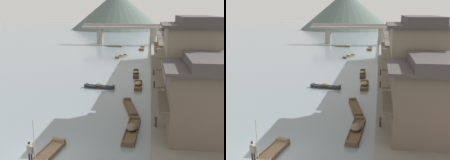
{
  "view_description": "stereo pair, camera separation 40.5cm",
  "coord_description": "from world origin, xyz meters",
  "views": [
    {
      "loc": [
        6.77,
        -16.7,
        9.99
      ],
      "look_at": [
        2.43,
        15.24,
        1.67
      ],
      "focal_mm": 44.45,
      "sensor_mm": 36.0,
      "label": 1
    },
    {
      "loc": [
        7.17,
        -16.64,
        9.99
      ],
      "look_at": [
        2.43,
        15.24,
        1.67
      ],
      "focal_mm": 44.45,
      "sensor_mm": 36.0,
      "label": 2
    }
  ],
  "objects": [
    {
      "name": "boat_moored_third",
      "position": [
        4.87,
        53.57,
        0.15
      ],
      "size": [
        1.2,
        4.85,
        0.46
      ],
      "color": "brown",
      "rests_on": "ground"
    },
    {
      "name": "boat_crossing_west",
      "position": [
        4.83,
        25.0,
        0.25
      ],
      "size": [
        1.07,
        4.59,
        0.71
      ],
      "color": "#423328",
      "rests_on": "ground"
    },
    {
      "name": "boat_foreground_poled",
      "position": [
        -0.2,
        -0.87,
        0.15
      ],
      "size": [
        1.9,
        5.7,
        0.46
      ],
      "color": "brown",
      "rests_on": "ground"
    },
    {
      "name": "boat_midriver_upstream",
      "position": [
        0.5,
        17.26,
        0.23
      ],
      "size": [
        4.01,
        1.3,
        0.64
      ],
      "color": "#232326",
      "rests_on": "ground"
    },
    {
      "name": "boat_upstream_distant",
      "position": [
        -2.54,
        57.27,
        0.13
      ],
      "size": [
        4.25,
        1.34,
        0.39
      ],
      "color": "brown",
      "rests_on": "ground"
    },
    {
      "name": "mooring_post_dock_near",
      "position": [
        7.48,
        4.72,
        1.01
      ],
      "size": [
        0.2,
        0.2,
        0.83
      ],
      "primitive_type": "cylinder",
      "color": "#473828",
      "rests_on": "riverbank_right"
    },
    {
      "name": "stone_bridge",
      "position": [
        0.0,
        63.76,
        3.76
      ],
      "size": [
        25.61,
        2.4,
        5.73
      ],
      "color": "gray",
      "rests_on": "ground"
    },
    {
      "name": "boat_moored_far",
      "position": [
        5.47,
        18.58,
        0.26
      ],
      "size": [
        1.09,
        4.27,
        0.72
      ],
      "color": "brown",
      "rests_on": "ground"
    },
    {
      "name": "boat_moored_second",
      "position": [
        0.87,
        41.3,
        0.23
      ],
      "size": [
        2.28,
        4.18,
        0.66
      ],
      "color": "brown",
      "rests_on": "ground"
    },
    {
      "name": "hill_far_west",
      "position": [
        -9.85,
        125.23,
        9.29
      ],
      "size": [
        45.74,
        45.74,
        18.58
      ],
      "primitive_type": "cone",
      "color": "#4C5B56",
      "rests_on": "ground"
    },
    {
      "name": "mooring_post_dock_mid",
      "position": [
        7.48,
        16.4,
        1.0
      ],
      "size": [
        0.2,
        0.2,
        0.83
      ],
      "primitive_type": "cylinder",
      "color": "#473828",
      "rests_on": "riverbank_right"
    },
    {
      "name": "house_waterfront_tall",
      "position": [
        10.61,
        17.67,
        3.59
      ],
      "size": [
        5.87,
        6.82,
        6.14
      ],
      "color": "#7F705B",
      "rests_on": "riverbank_right"
    },
    {
      "name": "house_waterfront_second",
      "position": [
        10.97,
        10.34,
        4.89
      ],
      "size": [
        6.6,
        7.11,
        8.74
      ],
      "color": "#7F705B",
      "rests_on": "riverbank_right"
    },
    {
      "name": "ground_plane",
      "position": [
        0.0,
        0.0,
        0.0
      ],
      "size": [
        400.0,
        400.0,
        0.0
      ],
      "primitive_type": "plane",
      "color": "slate"
    },
    {
      "name": "riverbank_right",
      "position": [
        16.13,
        30.0,
        0.29
      ],
      "size": [
        18.0,
        110.0,
        0.59
      ],
      "primitive_type": "cube",
      "color": "#6B665B",
      "rests_on": "ground"
    },
    {
      "name": "house_waterfront_nearest",
      "position": [
        11.17,
        3.52,
        3.6
      ],
      "size": [
        6.98,
        6.03,
        6.14
      ],
      "color": "brown",
      "rests_on": "riverbank_right"
    },
    {
      "name": "boatman_person",
      "position": [
        -0.34,
        -2.0,
        1.47
      ],
      "size": [
        0.56,
        0.32,
        3.04
      ],
      "color": "black",
      "rests_on": "boat_foreground_poled"
    },
    {
      "name": "boat_moored_nearest",
      "position": [
        5.54,
        4.57,
        0.24
      ],
      "size": [
        1.32,
        5.35,
        0.72
      ],
      "color": "brown",
      "rests_on": "ground"
    },
    {
      "name": "mooring_post_dock_far",
      "position": [
        7.48,
        23.14,
        0.99
      ],
      "size": [
        0.2,
        0.2,
        0.79
      ],
      "primitive_type": "cylinder",
      "color": "#473828",
      "rests_on": "riverbank_right"
    },
    {
      "name": "boat_midriver_drifting",
      "position": [
        5.0,
        10.16,
        0.14
      ],
      "size": [
        1.93,
        4.9,
        0.43
      ],
      "color": "brown",
      "rests_on": "ground"
    },
    {
      "name": "house_waterfront_narrow",
      "position": [
        11.03,
        24.89,
        3.59
      ],
      "size": [
        6.71,
        6.5,
        6.14
      ],
      "color": "gray",
      "rests_on": "riverbank_right"
    },
    {
      "name": "house_waterfront_far",
      "position": [
        11.16,
        31.78,
        3.59
      ],
      "size": [
        6.98,
        7.36,
        6.14
      ],
      "color": "#7F705B",
      "rests_on": "riverbank_right"
    },
    {
      "name": "house_waterfront_end",
      "position": [
        10.44,
        39.23,
        3.6
      ],
      "size": [
        5.52,
        6.39,
        6.14
      ],
      "color": "#75604C",
      "rests_on": "riverbank_right"
    }
  ]
}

